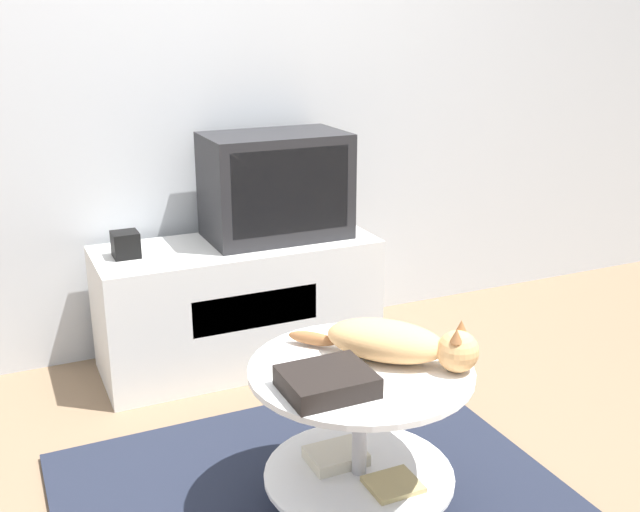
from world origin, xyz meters
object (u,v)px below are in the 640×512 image
(cat, at_px, (397,342))
(dvd_box, at_px, (327,382))
(speaker, at_px, (126,245))
(tv, at_px, (276,186))

(cat, bearing_deg, dvd_box, -116.17)
(dvd_box, distance_m, cat, 0.28)
(speaker, height_order, cat, cat)
(tv, relative_size, dvd_box, 2.53)
(speaker, distance_m, cat, 1.30)
(speaker, xyz_separation_m, dvd_box, (0.28, -1.27, -0.06))
(tv, height_order, cat, tv)
(speaker, relative_size, cat, 0.23)
(tv, bearing_deg, dvd_box, -105.74)
(dvd_box, bearing_deg, speaker, 102.52)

